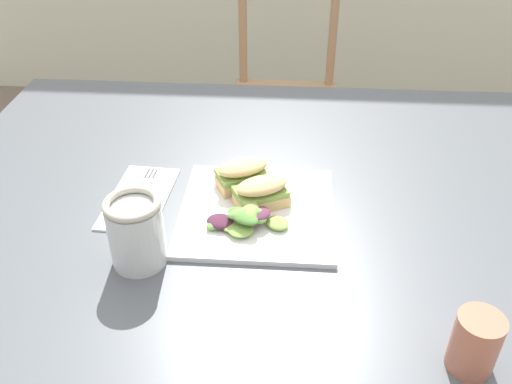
{
  "coord_description": "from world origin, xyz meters",
  "views": [
    {
      "loc": [
        0.0,
        -0.78,
        1.35
      ],
      "look_at": [
        -0.05,
        0.06,
        0.76
      ],
      "focal_mm": 38.56,
      "sensor_mm": 36.0,
      "label": 1
    }
  ],
  "objects_px": {
    "sandwich_half_front": "(259,192)",
    "cup_extra_side": "(471,343)",
    "fork_on_napkin": "(140,191)",
    "mason_jar_iced_tea": "(134,235)",
    "plate_lunch": "(254,211)",
    "sandwich_half_back": "(240,174)",
    "dining_table": "(278,234)",
    "chair_wooden_far": "(283,98)"
  },
  "relations": [
    {
      "from": "plate_lunch",
      "to": "sandwich_half_front",
      "type": "bearing_deg",
      "value": 63.18
    },
    {
      "from": "plate_lunch",
      "to": "sandwich_half_back",
      "type": "height_order",
      "value": "sandwich_half_back"
    },
    {
      "from": "sandwich_half_front",
      "to": "cup_extra_side",
      "type": "xyz_separation_m",
      "value": [
        0.3,
        -0.33,
        0.01
      ]
    },
    {
      "from": "dining_table",
      "to": "cup_extra_side",
      "type": "height_order",
      "value": "cup_extra_side"
    },
    {
      "from": "dining_table",
      "to": "plate_lunch",
      "type": "bearing_deg",
      "value": -118.93
    },
    {
      "from": "dining_table",
      "to": "plate_lunch",
      "type": "height_order",
      "value": "plate_lunch"
    },
    {
      "from": "chair_wooden_far",
      "to": "sandwich_half_back",
      "type": "height_order",
      "value": "chair_wooden_far"
    },
    {
      "from": "sandwich_half_back",
      "to": "mason_jar_iced_tea",
      "type": "relative_size",
      "value": 0.93
    },
    {
      "from": "plate_lunch",
      "to": "cup_extra_side",
      "type": "xyz_separation_m",
      "value": [
        0.3,
        -0.31,
        0.04
      ]
    },
    {
      "from": "chair_wooden_far",
      "to": "fork_on_napkin",
      "type": "xyz_separation_m",
      "value": [
        -0.25,
        -1.06,
        0.3
      ]
    },
    {
      "from": "plate_lunch",
      "to": "fork_on_napkin",
      "type": "height_order",
      "value": "plate_lunch"
    },
    {
      "from": "sandwich_half_front",
      "to": "mason_jar_iced_tea",
      "type": "distance_m",
      "value": 0.24
    },
    {
      "from": "plate_lunch",
      "to": "cup_extra_side",
      "type": "height_order",
      "value": "cup_extra_side"
    },
    {
      "from": "chair_wooden_far",
      "to": "sandwich_half_front",
      "type": "distance_m",
      "value": 1.14
    },
    {
      "from": "mason_jar_iced_tea",
      "to": "dining_table",
      "type": "bearing_deg",
      "value": 44.06
    },
    {
      "from": "sandwich_half_back",
      "to": "cup_extra_side",
      "type": "distance_m",
      "value": 0.51
    },
    {
      "from": "fork_on_napkin",
      "to": "mason_jar_iced_tea",
      "type": "distance_m",
      "value": 0.2
    },
    {
      "from": "sandwich_half_front",
      "to": "mason_jar_iced_tea",
      "type": "relative_size",
      "value": 0.93
    },
    {
      "from": "chair_wooden_far",
      "to": "mason_jar_iced_tea",
      "type": "distance_m",
      "value": 1.31
    },
    {
      "from": "dining_table",
      "to": "cup_extra_side",
      "type": "distance_m",
      "value": 0.49
    },
    {
      "from": "chair_wooden_far",
      "to": "mason_jar_iced_tea",
      "type": "height_order",
      "value": "chair_wooden_far"
    },
    {
      "from": "plate_lunch",
      "to": "sandwich_half_front",
      "type": "xyz_separation_m",
      "value": [
        0.01,
        0.01,
        0.03
      ]
    },
    {
      "from": "sandwich_half_front",
      "to": "mason_jar_iced_tea",
      "type": "bearing_deg",
      "value": -140.92
    },
    {
      "from": "dining_table",
      "to": "sandwich_half_front",
      "type": "bearing_deg",
      "value": -119.37
    },
    {
      "from": "dining_table",
      "to": "sandwich_half_front",
      "type": "height_order",
      "value": "sandwich_half_front"
    },
    {
      "from": "fork_on_napkin",
      "to": "cup_extra_side",
      "type": "distance_m",
      "value": 0.64
    },
    {
      "from": "dining_table",
      "to": "sandwich_half_back",
      "type": "height_order",
      "value": "sandwich_half_back"
    },
    {
      "from": "chair_wooden_far",
      "to": "plate_lunch",
      "type": "xyz_separation_m",
      "value": [
        -0.03,
        -1.11,
        0.3
      ]
    },
    {
      "from": "mason_jar_iced_tea",
      "to": "cup_extra_side",
      "type": "bearing_deg",
      "value": -19.57
    },
    {
      "from": "plate_lunch",
      "to": "sandwich_half_back",
      "type": "bearing_deg",
      "value": 114.76
    },
    {
      "from": "chair_wooden_far",
      "to": "sandwich_half_front",
      "type": "xyz_separation_m",
      "value": [
        -0.02,
        -1.09,
        0.33
      ]
    },
    {
      "from": "sandwich_half_back",
      "to": "cup_extra_side",
      "type": "xyz_separation_m",
      "value": [
        0.34,
        -0.38,
        0.01
      ]
    },
    {
      "from": "sandwich_half_back",
      "to": "cup_extra_side",
      "type": "relative_size",
      "value": 1.27
    },
    {
      "from": "sandwich_half_front",
      "to": "mason_jar_iced_tea",
      "type": "xyz_separation_m",
      "value": [
        -0.19,
        -0.15,
        0.02
      ]
    },
    {
      "from": "mason_jar_iced_tea",
      "to": "sandwich_half_front",
      "type": "bearing_deg",
      "value": 39.08
    },
    {
      "from": "plate_lunch",
      "to": "sandwich_half_back",
      "type": "relative_size",
      "value": 2.47
    },
    {
      "from": "sandwich_half_front",
      "to": "fork_on_napkin",
      "type": "height_order",
      "value": "sandwich_half_front"
    },
    {
      "from": "chair_wooden_far",
      "to": "plate_lunch",
      "type": "relative_size",
      "value": 3.12
    },
    {
      "from": "mason_jar_iced_tea",
      "to": "chair_wooden_far",
      "type": "bearing_deg",
      "value": 80.52
    },
    {
      "from": "sandwich_half_back",
      "to": "cup_extra_side",
      "type": "bearing_deg",
      "value": -48.79
    },
    {
      "from": "dining_table",
      "to": "mason_jar_iced_tea",
      "type": "relative_size",
      "value": 11.47
    },
    {
      "from": "mason_jar_iced_tea",
      "to": "plate_lunch",
      "type": "bearing_deg",
      "value": 37.51
    }
  ]
}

